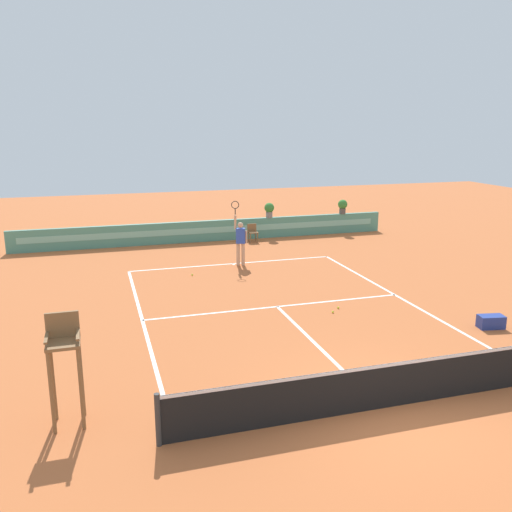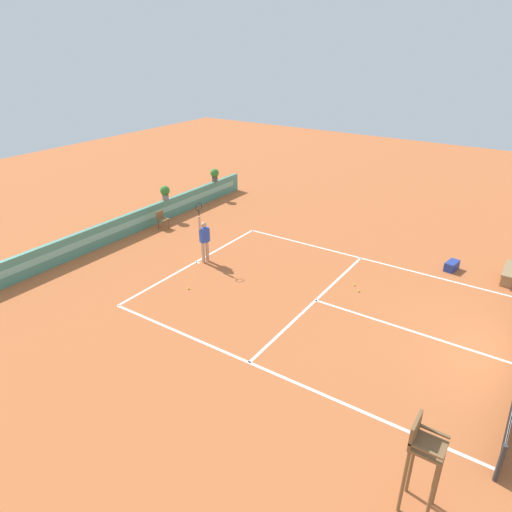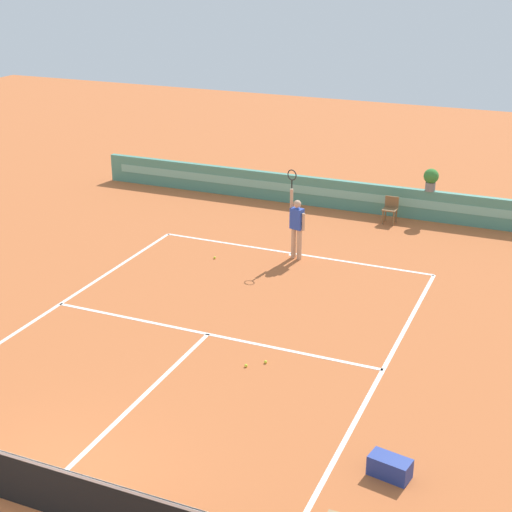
{
  "view_description": "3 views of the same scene",
  "coord_description": "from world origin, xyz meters",
  "px_view_note": "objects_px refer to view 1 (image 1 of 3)",
  "views": [
    {
      "loc": [
        -5.22,
        -8.58,
        5.53
      ],
      "look_at": [
        0.1,
        8.99,
        1.0
      ],
      "focal_mm": 37.95,
      "sensor_mm": 36.0,
      "label": 1
    },
    {
      "loc": [
        -12.62,
        0.47,
        8.29
      ],
      "look_at": [
        0.1,
        8.99,
        1.0
      ],
      "focal_mm": 32.06,
      "sensor_mm": 36.0,
      "label": 2
    },
    {
      "loc": [
        7.21,
        -7.65,
        8.25
      ],
      "look_at": [
        0.1,
        8.99,
        1.0
      ],
      "focal_mm": 54.07,
      "sensor_mm": 36.0,
      "label": 3
    }
  ],
  "objects_px": {
    "tennis_player": "(240,240)",
    "tennis_ball_mid_court": "(333,312)",
    "umpire_chair": "(65,357)",
    "tennis_ball_near_baseline": "(192,275)",
    "potted_plant_right": "(269,209)",
    "ball_kid_chair": "(253,232)",
    "gear_bag": "(491,322)",
    "tennis_ball_by_sideline": "(338,308)",
    "potted_plant_far_right": "(343,206)"
  },
  "relations": [
    {
      "from": "tennis_ball_mid_court",
      "to": "tennis_ball_by_sideline",
      "type": "bearing_deg",
      "value": 43.75
    },
    {
      "from": "tennis_player",
      "to": "tennis_ball_near_baseline",
      "type": "height_order",
      "value": "tennis_player"
    },
    {
      "from": "umpire_chair",
      "to": "tennis_ball_mid_court",
      "type": "xyz_separation_m",
      "value": [
        7.34,
        4.12,
        -1.31
      ]
    },
    {
      "from": "ball_kid_chair",
      "to": "tennis_ball_by_sideline",
      "type": "bearing_deg",
      "value": -91.23
    },
    {
      "from": "umpire_chair",
      "to": "tennis_player",
      "type": "xyz_separation_m",
      "value": [
        6.16,
        10.31,
        -0.29
      ]
    },
    {
      "from": "gear_bag",
      "to": "tennis_ball_mid_court",
      "type": "relative_size",
      "value": 10.29
    },
    {
      "from": "tennis_player",
      "to": "tennis_ball_by_sideline",
      "type": "distance_m",
      "value": 6.16
    },
    {
      "from": "umpire_chair",
      "to": "gear_bag",
      "type": "xyz_separation_m",
      "value": [
        11.02,
        1.74,
        -1.16
      ]
    },
    {
      "from": "gear_bag",
      "to": "tennis_ball_near_baseline",
      "type": "height_order",
      "value": "gear_bag"
    },
    {
      "from": "tennis_player",
      "to": "tennis_ball_mid_court",
      "type": "xyz_separation_m",
      "value": [
        1.17,
        -6.19,
        -1.02
      ]
    },
    {
      "from": "tennis_ball_by_sideline",
      "to": "gear_bag",
      "type": "bearing_deg",
      "value": -38.58
    },
    {
      "from": "potted_plant_far_right",
      "to": "umpire_chair",
      "type": "bearing_deg",
      "value": -130.45
    },
    {
      "from": "tennis_ball_mid_court",
      "to": "tennis_player",
      "type": "bearing_deg",
      "value": 100.72
    },
    {
      "from": "gear_bag",
      "to": "tennis_ball_by_sideline",
      "type": "bearing_deg",
      "value": 141.42
    },
    {
      "from": "gear_bag",
      "to": "tennis_ball_near_baseline",
      "type": "distance_m",
      "value": 10.33
    },
    {
      "from": "umpire_chair",
      "to": "potted_plant_far_right",
      "type": "distance_m",
      "value": 19.88
    },
    {
      "from": "tennis_ball_mid_court",
      "to": "tennis_ball_near_baseline",
      "type": "bearing_deg",
      "value": 122.15
    },
    {
      "from": "ball_kid_chair",
      "to": "tennis_player",
      "type": "distance_m",
      "value": 4.47
    },
    {
      "from": "umpire_chair",
      "to": "potted_plant_far_right",
      "type": "bearing_deg",
      "value": 49.55
    },
    {
      "from": "ball_kid_chair",
      "to": "tennis_player",
      "type": "height_order",
      "value": "tennis_player"
    },
    {
      "from": "umpire_chair",
      "to": "tennis_ball_mid_court",
      "type": "relative_size",
      "value": 31.47
    },
    {
      "from": "ball_kid_chair",
      "to": "tennis_ball_mid_court",
      "type": "distance_m",
      "value": 10.3
    },
    {
      "from": "gear_bag",
      "to": "tennis_ball_near_baseline",
      "type": "xyz_separation_m",
      "value": [
        -6.98,
        7.62,
        -0.15
      ]
    },
    {
      "from": "umpire_chair",
      "to": "tennis_ball_mid_court",
      "type": "bearing_deg",
      "value": 29.29
    },
    {
      "from": "tennis_player",
      "to": "tennis_ball_by_sideline",
      "type": "xyz_separation_m",
      "value": [
        1.5,
        -5.89,
        -1.02
      ]
    },
    {
      "from": "potted_plant_right",
      "to": "potted_plant_far_right",
      "type": "relative_size",
      "value": 1.0
    },
    {
      "from": "umpire_chair",
      "to": "potted_plant_far_right",
      "type": "relative_size",
      "value": 2.96
    },
    {
      "from": "umpire_chair",
      "to": "gear_bag",
      "type": "height_order",
      "value": "umpire_chair"
    },
    {
      "from": "gear_bag",
      "to": "tennis_ball_by_sideline",
      "type": "height_order",
      "value": "gear_bag"
    },
    {
      "from": "tennis_ball_mid_court",
      "to": "tennis_ball_by_sideline",
      "type": "xyz_separation_m",
      "value": [
        0.32,
        0.31,
        0.0
      ]
    },
    {
      "from": "gear_bag",
      "to": "potted_plant_far_right",
      "type": "height_order",
      "value": "potted_plant_far_right"
    },
    {
      "from": "tennis_ball_near_baseline",
      "to": "potted_plant_far_right",
      "type": "distance_m",
      "value": 10.66
    },
    {
      "from": "ball_kid_chair",
      "to": "gear_bag",
      "type": "distance_m",
      "value": 13.04
    },
    {
      "from": "umpire_chair",
      "to": "tennis_ball_by_sideline",
      "type": "xyz_separation_m",
      "value": [
        7.66,
        4.42,
        -1.31
      ]
    },
    {
      "from": "tennis_ball_near_baseline",
      "to": "potted_plant_far_right",
      "type": "height_order",
      "value": "potted_plant_far_right"
    },
    {
      "from": "gear_bag",
      "to": "tennis_player",
      "type": "distance_m",
      "value": 9.88
    },
    {
      "from": "ball_kid_chair",
      "to": "tennis_ball_near_baseline",
      "type": "xyz_separation_m",
      "value": [
        -3.83,
        -5.03,
        -0.44
      ]
    },
    {
      "from": "gear_bag",
      "to": "potted_plant_far_right",
      "type": "distance_m",
      "value": 13.57
    },
    {
      "from": "tennis_player",
      "to": "tennis_ball_mid_court",
      "type": "bearing_deg",
      "value": -79.28
    },
    {
      "from": "umpire_chair",
      "to": "tennis_ball_by_sideline",
      "type": "relative_size",
      "value": 31.47
    },
    {
      "from": "tennis_player",
      "to": "tennis_ball_mid_court",
      "type": "distance_m",
      "value": 6.39
    },
    {
      "from": "potted_plant_far_right",
      "to": "potted_plant_right",
      "type": "bearing_deg",
      "value": 180.0
    },
    {
      "from": "tennis_player",
      "to": "tennis_ball_by_sideline",
      "type": "relative_size",
      "value": 38.01
    },
    {
      "from": "tennis_player",
      "to": "tennis_ball_near_baseline",
      "type": "bearing_deg",
      "value": -155.93
    },
    {
      "from": "tennis_ball_mid_court",
      "to": "tennis_ball_by_sideline",
      "type": "distance_m",
      "value": 0.45
    },
    {
      "from": "gear_bag",
      "to": "potted_plant_right",
      "type": "distance_m",
      "value": 13.6
    },
    {
      "from": "umpire_chair",
      "to": "ball_kid_chair",
      "type": "bearing_deg",
      "value": 61.32
    },
    {
      "from": "tennis_player",
      "to": "tennis_ball_by_sideline",
      "type": "height_order",
      "value": "tennis_player"
    },
    {
      "from": "umpire_chair",
      "to": "tennis_ball_mid_court",
      "type": "distance_m",
      "value": 8.51
    },
    {
      "from": "tennis_player",
      "to": "potted_plant_right",
      "type": "distance_m",
      "value": 5.57
    }
  ]
}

